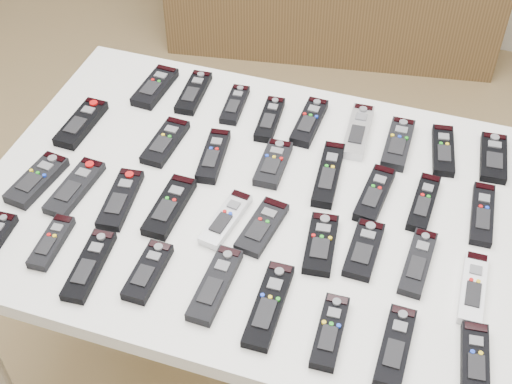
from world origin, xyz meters
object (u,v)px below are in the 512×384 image
(remote_29, at_px, (89,265))
(remote_14, at_px, (375,194))
(remote_8, at_px, (493,158))
(remote_30, at_px, (148,272))
(remote_19, at_px, (120,199))
(remote_22, at_px, (262,227))
(table, at_px, (256,215))
(remote_3, at_px, (270,119))
(remote_17, at_px, (37,180))
(remote_26, at_px, (473,288))
(remote_4, at_px, (309,122))
(remote_15, at_px, (424,203))
(remote_12, at_px, (273,164))
(remote_35, at_px, (475,360))
(remote_11, at_px, (213,156))
(remote_0, at_px, (155,87))
(remote_10, at_px, (165,142))
(remote_24, at_px, (364,249))
(remote_13, at_px, (328,174))
(remote_28, at_px, (51,242))
(remote_23, at_px, (321,244))
(remote_16, at_px, (482,214))
(remote_2, at_px, (235,105))
(remote_31, at_px, (215,285))
(remote_6, at_px, (398,144))
(remote_18, at_px, (75,187))
(remote_32, at_px, (269,305))
(remote_34, at_px, (395,346))
(remote_25, at_px, (418,263))
(remote_7, at_px, (443,150))
(remote_9, at_px, (81,123))
(remote_5, at_px, (358,132))
(remote_33, at_px, (330,332))
(remote_1, at_px, (194,92))

(remote_29, bearing_deg, remote_14, 31.87)
(remote_8, distance_m, remote_30, 0.86)
(remote_19, distance_m, remote_22, 0.33)
(table, distance_m, remote_3, 0.28)
(remote_17, height_order, remote_26, remote_17)
(remote_4, distance_m, remote_15, 0.37)
(remote_12, xyz_separation_m, remote_14, (0.25, -0.03, 0.00))
(table, relative_size, remote_3, 7.74)
(remote_35, bearing_deg, remote_11, 143.92)
(remote_0, bearing_deg, remote_10, -56.50)
(remote_24, distance_m, remote_30, 0.45)
(remote_13, height_order, remote_28, remote_13)
(remote_15, distance_m, remote_23, 0.27)
(remote_16, bearing_deg, remote_29, -154.85)
(remote_2, bearing_deg, remote_24, -46.72)
(remote_28, height_order, remote_31, remote_31)
(remote_17, height_order, remote_30, remote_17)
(remote_4, height_order, remote_6, same)
(remote_0, bearing_deg, remote_30, -64.25)
(remote_18, relative_size, remote_32, 0.88)
(remote_6, height_order, remote_24, remote_6)
(remote_11, bearing_deg, remote_34, -44.88)
(remote_23, bearing_deg, remote_8, 43.48)
(remote_25, height_order, remote_32, same)
(remote_7, bearing_deg, remote_9, -177.13)
(remote_14, relative_size, remote_35, 1.11)
(remote_23, bearing_deg, remote_16, 24.90)
(remote_10, bearing_deg, remote_17, -133.84)
(remote_18, xyz_separation_m, remote_26, (0.90, -0.01, -0.00))
(remote_18, bearing_deg, remote_32, -14.76)
(remote_6, distance_m, remote_24, 0.36)
(remote_15, bearing_deg, remote_10, -178.12)
(remote_5, xyz_separation_m, remote_7, (0.21, -0.00, -0.00))
(remote_4, distance_m, remote_25, 0.50)
(remote_3, bearing_deg, remote_29, -114.91)
(remote_6, height_order, remote_26, remote_6)
(remote_16, xyz_separation_m, remote_34, (-0.12, -0.40, 0.00))
(remote_4, bearing_deg, remote_25, -46.14)
(remote_10, distance_m, remote_30, 0.40)
(remote_8, distance_m, remote_18, 0.99)
(remote_17, bearing_deg, remote_25, 9.19)
(remote_5, xyz_separation_m, remote_12, (-0.17, -0.18, -0.00))
(remote_15, relative_size, remote_23, 1.07)
(remote_3, height_order, remote_13, remote_13)
(remote_10, relative_size, remote_33, 1.01)
(remote_3, height_order, remote_11, remote_11)
(remote_1, relative_size, remote_29, 0.93)
(remote_2, height_order, remote_30, remote_30)
(remote_11, xyz_separation_m, remote_35, (0.66, -0.37, -0.00))
(remote_18, height_order, remote_24, same)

